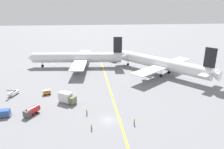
{
  "coord_description": "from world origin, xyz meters",
  "views": [
    {
      "loc": [
        -4.55,
        -50.44,
        30.4
      ],
      "look_at": [
        4.22,
        28.08,
        4.0
      ],
      "focal_mm": 33.18,
      "sensor_mm": 36.0,
      "label": 1
    }
  ],
  "objects_px": {
    "airliner_being_pushed": "(160,63)",
    "ground_crew_wing_walker_right": "(134,122)",
    "gse_baggage_cart_near_cluster": "(47,92)",
    "gse_catering_truck_tall": "(67,98)",
    "ground_crew_marshaller_foreground": "(87,112)",
    "gse_fuel_bowser_stubby": "(31,111)",
    "gse_container_dolly_flat": "(5,113)",
    "airliner_at_gate_left": "(78,58)",
    "pushback_tug": "(112,59)",
    "gse_belt_loader_portside": "(14,93)",
    "ground_crew_ramp_agent_by_cones": "(92,127)"
  },
  "relations": [
    {
      "from": "airliner_being_pushed",
      "to": "ground_crew_wing_walker_right",
      "type": "relative_size",
      "value": 26.18
    },
    {
      "from": "gse_baggage_cart_near_cluster",
      "to": "gse_catering_truck_tall",
      "type": "relative_size",
      "value": 0.5
    },
    {
      "from": "gse_baggage_cart_near_cluster",
      "to": "gse_catering_truck_tall",
      "type": "distance_m",
      "value": 10.97
    },
    {
      "from": "gse_baggage_cart_near_cluster",
      "to": "ground_crew_marshaller_foreground",
      "type": "height_order",
      "value": "ground_crew_marshaller_foreground"
    },
    {
      "from": "gse_fuel_bowser_stubby",
      "to": "gse_container_dolly_flat",
      "type": "xyz_separation_m",
      "value": [
        -7.42,
        -0.06,
        -0.16
      ]
    },
    {
      "from": "airliner_at_gate_left",
      "to": "pushback_tug",
      "type": "bearing_deg",
      "value": 25.11
    },
    {
      "from": "gse_container_dolly_flat",
      "to": "gse_belt_loader_portside",
      "type": "distance_m",
      "value": 15.72
    },
    {
      "from": "gse_container_dolly_flat",
      "to": "ground_crew_ramp_agent_by_cones",
      "type": "xyz_separation_m",
      "value": [
        24.65,
        -9.32,
        -0.34
      ]
    },
    {
      "from": "gse_catering_truck_tall",
      "to": "gse_fuel_bowser_stubby",
      "type": "bearing_deg",
      "value": -143.46
    },
    {
      "from": "gse_container_dolly_flat",
      "to": "gse_belt_loader_portside",
      "type": "relative_size",
      "value": 0.67
    },
    {
      "from": "airliner_being_pushed",
      "to": "gse_catering_truck_tall",
      "type": "distance_m",
      "value": 47.9
    },
    {
      "from": "gse_container_dolly_flat",
      "to": "ground_crew_wing_walker_right",
      "type": "distance_m",
      "value": 37.01
    },
    {
      "from": "gse_baggage_cart_near_cluster",
      "to": "gse_catering_truck_tall",
      "type": "height_order",
      "value": "gse_catering_truck_tall"
    },
    {
      "from": "gse_container_dolly_flat",
      "to": "ground_crew_marshaller_foreground",
      "type": "height_order",
      "value": "gse_container_dolly_flat"
    },
    {
      "from": "airliner_at_gate_left",
      "to": "gse_belt_loader_portside",
      "type": "height_order",
      "value": "airliner_at_gate_left"
    },
    {
      "from": "ground_crew_ramp_agent_by_cones",
      "to": "airliner_being_pushed",
      "type": "bearing_deg",
      "value": 52.64
    },
    {
      "from": "airliner_being_pushed",
      "to": "gse_catering_truck_tall",
      "type": "xyz_separation_m",
      "value": [
        -40.08,
        -26.01,
        -3.31
      ]
    },
    {
      "from": "gse_container_dolly_flat",
      "to": "gse_catering_truck_tall",
      "type": "relative_size",
      "value": 0.55
    },
    {
      "from": "pushback_tug",
      "to": "ground_crew_marshaller_foreground",
      "type": "relative_size",
      "value": 4.89
    },
    {
      "from": "pushback_tug",
      "to": "airliner_being_pushed",
      "type": "bearing_deg",
      "value": -52.14
    },
    {
      "from": "pushback_tug",
      "to": "gse_container_dolly_flat",
      "type": "bearing_deg",
      "value": -122.99
    },
    {
      "from": "ground_crew_ramp_agent_by_cones",
      "to": "ground_crew_marshaller_foreground",
      "type": "bearing_deg",
      "value": 98.99
    },
    {
      "from": "airliner_at_gate_left",
      "to": "gse_fuel_bowser_stubby",
      "type": "height_order",
      "value": "airliner_at_gate_left"
    },
    {
      "from": "gse_fuel_bowser_stubby",
      "to": "gse_baggage_cart_near_cluster",
      "type": "height_order",
      "value": "gse_fuel_bowser_stubby"
    },
    {
      "from": "gse_fuel_bowser_stubby",
      "to": "gse_catering_truck_tall",
      "type": "relative_size",
      "value": 0.83
    },
    {
      "from": "ground_crew_marshaller_foreground",
      "to": "airliner_being_pushed",
      "type": "bearing_deg",
      "value": 45.81
    },
    {
      "from": "ground_crew_marshaller_foreground",
      "to": "ground_crew_ramp_agent_by_cones",
      "type": "xyz_separation_m",
      "value": [
        1.24,
        -7.85,
        -0.07
      ]
    },
    {
      "from": "pushback_tug",
      "to": "gse_belt_loader_portside",
      "type": "bearing_deg",
      "value": -133.44
    },
    {
      "from": "pushback_tug",
      "to": "gse_catering_truck_tall",
      "type": "xyz_separation_m",
      "value": [
        -20.71,
        -50.94,
        0.5
      ]
    },
    {
      "from": "airliner_at_gate_left",
      "to": "gse_baggage_cart_near_cluster",
      "type": "xyz_separation_m",
      "value": [
        -9.85,
        -34.59,
        -3.97
      ]
    },
    {
      "from": "airliner_at_gate_left",
      "to": "ground_crew_wing_walker_right",
      "type": "height_order",
      "value": "airliner_at_gate_left"
    },
    {
      "from": "airliner_being_pushed",
      "to": "gse_fuel_bowser_stubby",
      "type": "relative_size",
      "value": 8.84
    },
    {
      "from": "gse_catering_truck_tall",
      "to": "gse_belt_loader_portside",
      "type": "relative_size",
      "value": 1.22
    },
    {
      "from": "gse_fuel_bowser_stubby",
      "to": "gse_belt_loader_portside",
      "type": "distance_m",
      "value": 18.43
    },
    {
      "from": "gse_catering_truck_tall",
      "to": "gse_container_dolly_flat",
      "type": "bearing_deg",
      "value": -157.16
    },
    {
      "from": "gse_belt_loader_portside",
      "to": "ground_crew_marshaller_foreground",
      "type": "bearing_deg",
      "value": -33.07
    },
    {
      "from": "gse_fuel_bowser_stubby",
      "to": "ground_crew_ramp_agent_by_cones",
      "type": "bearing_deg",
      "value": -28.58
    },
    {
      "from": "gse_fuel_bowser_stubby",
      "to": "ground_crew_wing_walker_right",
      "type": "bearing_deg",
      "value": -16.24
    },
    {
      "from": "pushback_tug",
      "to": "ground_crew_wing_walker_right",
      "type": "relative_size",
      "value": 4.91
    },
    {
      "from": "gse_fuel_bowser_stubby",
      "to": "gse_belt_loader_portside",
      "type": "xyz_separation_m",
      "value": [
        -10.07,
        15.43,
        -0.51
      ]
    },
    {
      "from": "gse_fuel_bowser_stubby",
      "to": "gse_container_dolly_flat",
      "type": "distance_m",
      "value": 7.43
    },
    {
      "from": "pushback_tug",
      "to": "gse_container_dolly_flat",
      "type": "height_order",
      "value": "pushback_tug"
    },
    {
      "from": "ground_crew_wing_walker_right",
      "to": "ground_crew_ramp_agent_by_cones",
      "type": "relative_size",
      "value": 1.07
    },
    {
      "from": "gse_catering_truck_tall",
      "to": "ground_crew_ramp_agent_by_cones",
      "type": "relative_size",
      "value": 3.85
    },
    {
      "from": "ground_crew_wing_walker_right",
      "to": "ground_crew_ramp_agent_by_cones",
      "type": "height_order",
      "value": "ground_crew_wing_walker_right"
    },
    {
      "from": "airliner_being_pushed",
      "to": "gse_belt_loader_portside",
      "type": "distance_m",
      "value": 62.43
    },
    {
      "from": "airliner_being_pushed",
      "to": "gse_baggage_cart_near_cluster",
      "type": "relative_size",
      "value": 14.53
    },
    {
      "from": "gse_fuel_bowser_stubby",
      "to": "gse_container_dolly_flat",
      "type": "bearing_deg",
      "value": -179.52
    },
    {
      "from": "gse_belt_loader_portside",
      "to": "gse_baggage_cart_near_cluster",
      "type": "bearing_deg",
      "value": -3.81
    },
    {
      "from": "airliner_being_pushed",
      "to": "gse_baggage_cart_near_cluster",
      "type": "bearing_deg",
      "value": -158.96
    }
  ]
}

